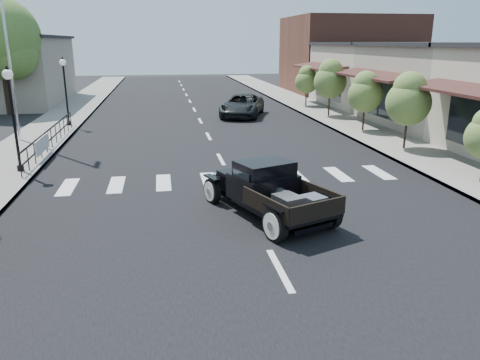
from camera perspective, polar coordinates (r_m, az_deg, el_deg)
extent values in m
plane|color=black|center=(12.95, 1.60, -4.95)|extent=(120.00, 120.00, 0.00)
cube|color=black|center=(27.34, -4.50, 6.51)|extent=(14.00, 80.00, 0.02)
cube|color=gray|center=(27.91, -22.25, 5.68)|extent=(3.00, 80.00, 0.15)
cube|color=gray|center=(29.31, 12.40, 6.98)|extent=(3.00, 80.00, 0.15)
cube|color=#A39889|center=(30.39, 25.75, 10.23)|extent=(10.00, 9.00, 4.50)
cube|color=#B5AA99|center=(38.10, 17.97, 12.00)|extent=(10.00, 9.00, 4.50)
cube|color=brown|center=(47.34, 13.03, 14.62)|extent=(11.00, 10.00, 7.00)
cylinder|color=silver|center=(24.82, -26.95, 17.85)|extent=(0.12, 0.12, 11.78)
imported|color=black|center=(30.96, 0.27, 9.04)|extent=(3.92, 5.60, 1.42)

